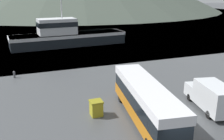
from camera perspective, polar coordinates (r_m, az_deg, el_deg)
water_surface at (r=154.08m, az=-18.18°, el=12.60°), size 240.00×240.00×0.00m
tour_bus at (r=20.98m, az=7.57°, el=-6.86°), size 4.29×11.87×3.27m
delivery_van at (r=24.52m, az=21.70°, el=-5.52°), size 3.40×6.39×2.62m
fishing_boat at (r=51.88m, az=-10.42°, el=7.74°), size 23.38×7.25×11.14m
storage_bin at (r=22.12m, az=-3.62°, el=-8.65°), size 1.09×1.08×1.38m
mooring_bollard at (r=33.92m, az=-21.46°, el=-0.89°), size 0.29×0.29×0.89m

